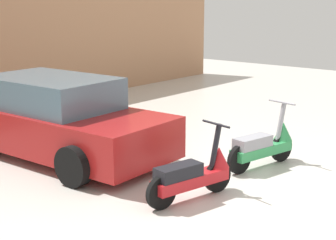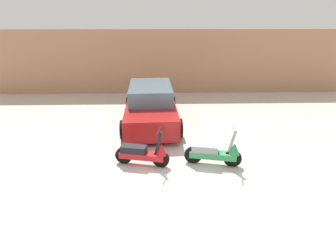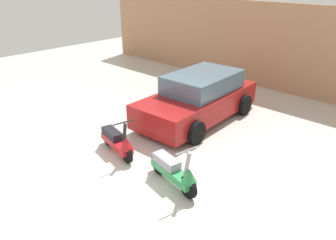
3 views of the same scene
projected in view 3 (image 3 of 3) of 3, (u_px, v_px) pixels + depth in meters
ground_plane at (101, 187)px, 7.31m from camera, size 28.00×28.00×0.00m
wall_back at (287, 49)px, 12.47m from camera, size 19.60×0.12×3.36m
scooter_front_left at (118, 141)px, 8.45m from camera, size 1.56×0.66×1.10m
scooter_front_right at (175, 171)px, 7.18m from camera, size 1.60×0.66×1.13m
car_rear_left at (199, 98)px, 10.43m from camera, size 2.28×4.47×1.49m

